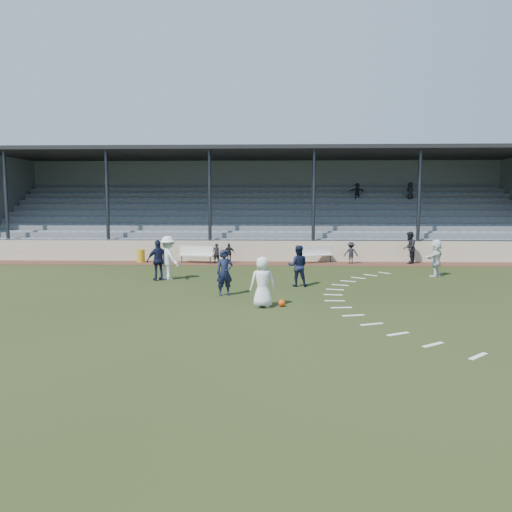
{
  "coord_description": "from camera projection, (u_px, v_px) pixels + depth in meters",
  "views": [
    {
      "loc": [
        0.68,
        -17.26,
        3.45
      ],
      "look_at": [
        0.0,
        2.5,
        1.3
      ],
      "focal_mm": 35.0,
      "sensor_mm": 36.0,
      "label": 1
    }
  ],
  "objects": [
    {
      "name": "ground",
      "position": [
        254.0,
        300.0,
        17.54
      ],
      "size": [
        90.0,
        90.0,
        0.0
      ],
      "primitive_type": "plane",
      "color": "#273214",
      "rests_on": "ground"
    },
    {
      "name": "cinder_track",
      "position": [
        261.0,
        263.0,
        27.97
      ],
      "size": [
        34.0,
        2.0,
        0.02
      ],
      "primitive_type": "cube",
      "color": "#4E2B1F",
      "rests_on": "ground"
    },
    {
      "name": "retaining_wall",
      "position": [
        261.0,
        251.0,
        28.95
      ],
      "size": [
        34.0,
        0.18,
        1.2
      ],
      "primitive_type": "cube",
      "color": "beige",
      "rests_on": "ground"
    },
    {
      "name": "bench_left",
      "position": [
        196.0,
        253.0,
        28.13
      ],
      "size": [
        2.04,
        0.87,
        0.95
      ],
      "rotation": [
        0.0,
        0.0,
        -0.21
      ],
      "color": "silver",
      "rests_on": "cinder_track"
    },
    {
      "name": "bench_right",
      "position": [
        317.0,
        253.0,
        28.27
      ],
      "size": [
        1.99,
        1.25,
        0.95
      ],
      "rotation": [
        0.0,
        0.0,
        0.42
      ],
      "color": "silver",
      "rests_on": "cinder_track"
    },
    {
      "name": "trash_bin",
      "position": [
        141.0,
        256.0,
        28.45
      ],
      "size": [
        0.46,
        0.46,
        0.73
      ],
      "primitive_type": "cylinder",
      "color": "gold",
      "rests_on": "cinder_track"
    },
    {
      "name": "football",
      "position": [
        282.0,
        303.0,
        16.48
      ],
      "size": [
        0.23,
        0.23,
        0.23
      ],
      "primitive_type": "sphere",
      "color": "#D1440C",
      "rests_on": "ground"
    },
    {
      "name": "player_white_lead",
      "position": [
        263.0,
        282.0,
        16.31
      ],
      "size": [
        0.9,
        0.66,
        1.68
      ],
      "primitive_type": "imported",
      "rotation": [
        0.0,
        0.0,
        3.31
      ],
      "color": "white",
      "rests_on": "ground"
    },
    {
      "name": "player_navy_lead",
      "position": [
        225.0,
        273.0,
        18.37
      ],
      "size": [
        0.72,
        0.59,
        1.7
      ],
      "primitive_type": "imported",
      "rotation": [
        0.0,
        0.0,
        0.34
      ],
      "color": "#121832",
      "rests_on": "ground"
    },
    {
      "name": "player_navy_mid",
      "position": [
        298.0,
        266.0,
        20.4
      ],
      "size": [
        0.85,
        0.68,
        1.69
      ],
      "primitive_type": "imported",
      "rotation": [
        0.0,
        0.0,
        3.09
      ],
      "color": "#121832",
      "rests_on": "ground"
    },
    {
      "name": "player_white_wing",
      "position": [
        168.0,
        258.0,
        22.12
      ],
      "size": [
        1.42,
        1.36,
        1.94
      ],
      "primitive_type": "imported",
      "rotation": [
        0.0,
        0.0,
        2.43
      ],
      "color": "white",
      "rests_on": "ground"
    },
    {
      "name": "player_navy_wing",
      "position": [
        159.0,
        260.0,
        21.9
      ],
      "size": [
        1.12,
        0.92,
        1.78
      ],
      "primitive_type": "imported",
      "rotation": [
        0.0,
        0.0,
        3.7
      ],
      "color": "#121832",
      "rests_on": "ground"
    },
    {
      "name": "player_white_back",
      "position": [
        436.0,
        258.0,
        23.17
      ],
      "size": [
        1.42,
        1.54,
        1.72
      ],
      "primitive_type": "imported",
      "rotation": [
        0.0,
        0.0,
        4.01
      ],
      "color": "white",
      "rests_on": "ground"
    },
    {
      "name": "official",
      "position": [
        409.0,
        248.0,
        27.77
      ],
      "size": [
        0.98,
        1.07,
        1.79
      ],
      "primitive_type": "imported",
      "rotation": [
        0.0,
        0.0,
        4.27
      ],
      "color": "black",
      "rests_on": "cinder_track"
    },
    {
      "name": "sub_left_near",
      "position": [
        216.0,
        253.0,
        28.15
      ],
      "size": [
        0.47,
        0.4,
        1.1
      ],
      "primitive_type": "imported",
      "rotation": [
        0.0,
        0.0,
        3.56
      ],
      "color": "black",
      "rests_on": "cinder_track"
    },
    {
      "name": "sub_left_far",
      "position": [
        229.0,
        253.0,
        28.17
      ],
      "size": [
        0.69,
        0.4,
        1.11
      ],
      "primitive_type": "imported",
      "rotation": [
        0.0,
        0.0,
        3.36
      ],
      "color": "black",
      "rests_on": "cinder_track"
    },
    {
      "name": "sub_right",
      "position": [
        351.0,
        253.0,
        27.79
      ],
      "size": [
        0.78,
        0.45,
        1.21
      ],
      "primitive_type": "imported",
      "rotation": [
        0.0,
        0.0,
        3.15
      ],
      "color": "black",
      "rests_on": "cinder_track"
    },
    {
      "name": "grandstand",
      "position": [
        263.0,
        221.0,
        33.46
      ],
      "size": [
        34.6,
        9.0,
        6.61
      ],
      "color": "slate",
      "rests_on": "ground"
    },
    {
      "name": "penalty_arc",
      "position": [
        371.0,
        301.0,
        17.4
      ],
      "size": [
        3.89,
        14.63,
        0.01
      ],
      "color": "white",
      "rests_on": "ground"
    }
  ]
}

